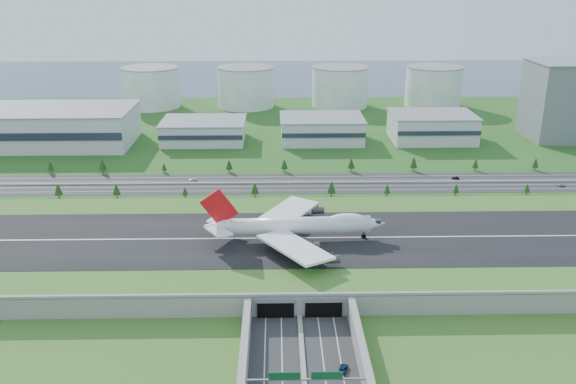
{
  "coord_description": "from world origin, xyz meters",
  "views": [
    {
      "loc": [
        -7.88,
        -238.48,
        115.73
      ],
      "look_at": [
        -2.38,
        35.0,
        16.51
      ],
      "focal_mm": 38.0,
      "sensor_mm": 36.0,
      "label": 1
    }
  ],
  "objects_px": {
    "office_tower": "(562,101)",
    "fuel_tank_a": "(151,88)",
    "car_6": "(561,185)",
    "car_7": "(193,179)",
    "car_5": "(455,178)",
    "boeing_747": "(295,225)",
    "car_2": "(343,368)"
  },
  "relations": [
    {
      "from": "office_tower",
      "to": "fuel_tank_a",
      "type": "distance_m",
      "value": 340.18
    },
    {
      "from": "car_6",
      "to": "car_7",
      "type": "relative_size",
      "value": 1.07
    },
    {
      "from": "office_tower",
      "to": "car_5",
      "type": "xyz_separation_m",
      "value": [
        -101.95,
        -94.29,
        -26.65
      ]
    },
    {
      "from": "boeing_747",
      "to": "car_2",
      "type": "bearing_deg",
      "value": -83.78
    },
    {
      "from": "car_2",
      "to": "car_5",
      "type": "xyz_separation_m",
      "value": [
        85.85,
        182.18,
        -0.02
      ]
    },
    {
      "from": "fuel_tank_a",
      "to": "car_5",
      "type": "relative_size",
      "value": 11.36
    },
    {
      "from": "car_6",
      "to": "fuel_tank_a",
      "type": "bearing_deg",
      "value": 34.51
    },
    {
      "from": "car_5",
      "to": "office_tower",
      "type": "bearing_deg",
      "value": 145.9
    },
    {
      "from": "car_7",
      "to": "car_5",
      "type": "bearing_deg",
      "value": 99.24
    },
    {
      "from": "car_6",
      "to": "car_2",
      "type": "bearing_deg",
      "value": 123.21
    },
    {
      "from": "fuel_tank_a",
      "to": "car_6",
      "type": "bearing_deg",
      "value": -39.01
    },
    {
      "from": "office_tower",
      "to": "fuel_tank_a",
      "type": "height_order",
      "value": "office_tower"
    },
    {
      "from": "office_tower",
      "to": "car_6",
      "type": "relative_size",
      "value": 11.3
    },
    {
      "from": "car_5",
      "to": "car_7",
      "type": "distance_m",
      "value": 154.86
    },
    {
      "from": "car_2",
      "to": "car_7",
      "type": "bearing_deg",
      "value": -48.69
    },
    {
      "from": "boeing_747",
      "to": "car_5",
      "type": "height_order",
      "value": "boeing_747"
    },
    {
      "from": "car_2",
      "to": "car_7",
      "type": "distance_m",
      "value": 195.27
    },
    {
      "from": "car_5",
      "to": "car_2",
      "type": "bearing_deg",
      "value": -12.1
    },
    {
      "from": "fuel_tank_a",
      "to": "car_6",
      "type": "xyz_separation_m",
      "value": [
        275.22,
        -222.94,
        -16.7
      ]
    },
    {
      "from": "fuel_tank_a",
      "to": "boeing_747",
      "type": "xyz_separation_m",
      "value": [
        119.94,
        -311.71,
        -2.68
      ]
    },
    {
      "from": "fuel_tank_a",
      "to": "car_2",
      "type": "bearing_deg",
      "value": -71.34
    },
    {
      "from": "office_tower",
      "to": "car_2",
      "type": "relative_size",
      "value": 10.27
    },
    {
      "from": "car_2",
      "to": "car_6",
      "type": "relative_size",
      "value": 1.1
    },
    {
      "from": "office_tower",
      "to": "fuel_tank_a",
      "type": "bearing_deg",
      "value": 160.23
    },
    {
      "from": "car_2",
      "to": "car_7",
      "type": "xyz_separation_m",
      "value": [
        -69.02,
        182.67,
        -0.09
      ]
    },
    {
      "from": "fuel_tank_a",
      "to": "office_tower",
      "type": "bearing_deg",
      "value": -19.77
    },
    {
      "from": "car_2",
      "to": "boeing_747",
      "type": "bearing_deg",
      "value": -60.65
    },
    {
      "from": "car_6",
      "to": "car_7",
      "type": "bearing_deg",
      "value": 69.71
    },
    {
      "from": "fuel_tank_a",
      "to": "car_5",
      "type": "bearing_deg",
      "value": -43.83
    },
    {
      "from": "car_5",
      "to": "car_6",
      "type": "height_order",
      "value": "car_5"
    },
    {
      "from": "boeing_747",
      "to": "car_6",
      "type": "distance_m",
      "value": 179.4
    },
    {
      "from": "car_5",
      "to": "boeing_747",
      "type": "bearing_deg",
      "value": -30.64
    }
  ]
}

